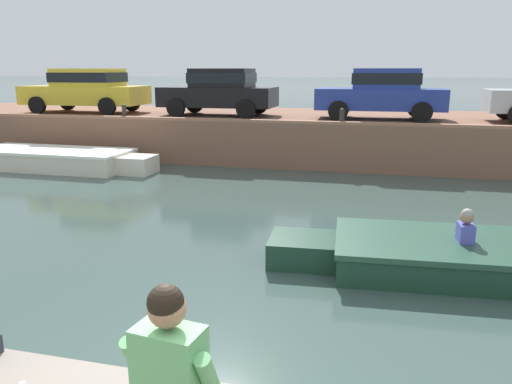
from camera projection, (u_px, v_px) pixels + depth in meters
name	position (u px, v px, depth m)	size (l,w,h in m)	color
ground_plane	(293.00, 233.00, 8.97)	(400.00, 400.00, 0.00)	#384C47
far_quay_wall	(338.00, 135.00, 17.00)	(60.00, 6.00, 1.36)	brown
far_wall_coping	(330.00, 123.00, 14.12)	(60.00, 0.24, 0.08)	#9F6C52
boat_moored_west_cream	(60.00, 159.00, 14.70)	(5.57, 1.81, 0.57)	silver
motorboat_passing	(501.00, 259.00, 7.08)	(6.32, 2.12, 0.96)	#193828
car_leftmost_yellow	(86.00, 89.00, 17.79)	(4.36, 2.08, 1.54)	yellow
car_left_inner_black	(220.00, 90.00, 16.60)	(3.81, 1.91, 1.54)	black
car_centre_blue	(382.00, 92.00, 15.36)	(3.91, 1.96, 1.54)	#233893
mooring_bollard_west	(124.00, 111.00, 15.73)	(0.15, 0.15, 0.44)	#2D2B28
mooring_bollard_mid	(342.00, 115.00, 14.11)	(0.15, 0.15, 0.44)	#2D2B28
person_seated_right	(175.00, 384.00, 2.67)	(0.56, 0.57, 0.96)	#282833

